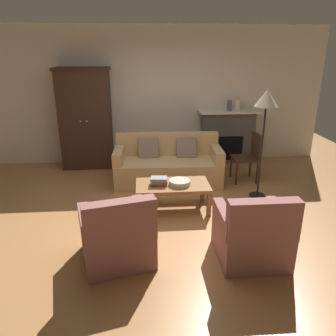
# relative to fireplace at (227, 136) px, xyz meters

# --- Properties ---
(ground_plane) EXTENTS (9.60, 9.60, 0.00)m
(ground_plane) POSITION_rel_fireplace_xyz_m (-1.55, -2.30, -0.57)
(ground_plane) COLOR #B27A47
(back_wall) EXTENTS (7.20, 0.10, 2.80)m
(back_wall) POSITION_rel_fireplace_xyz_m (-1.55, 0.25, 0.83)
(back_wall) COLOR silver
(back_wall) RESTS_ON ground
(fireplace) EXTENTS (1.26, 0.48, 1.12)m
(fireplace) POSITION_rel_fireplace_xyz_m (0.00, 0.00, 0.00)
(fireplace) COLOR #4C4947
(fireplace) RESTS_ON ground
(armoire) EXTENTS (1.06, 0.57, 2.00)m
(armoire) POSITION_rel_fireplace_xyz_m (-2.95, -0.08, 0.44)
(armoire) COLOR #382319
(armoire) RESTS_ON ground
(couch) EXTENTS (1.95, 0.92, 0.86)m
(couch) POSITION_rel_fireplace_xyz_m (-1.37, -1.09, -0.25)
(couch) COLOR tan
(couch) RESTS_ON ground
(coffee_table) EXTENTS (1.10, 0.60, 0.42)m
(coffee_table) POSITION_rel_fireplace_xyz_m (-1.39, -2.23, -0.20)
(coffee_table) COLOR olive
(coffee_table) RESTS_ON ground
(fruit_bowl) EXTENTS (0.32, 0.32, 0.07)m
(fruit_bowl) POSITION_rel_fireplace_xyz_m (-1.29, -2.27, -0.11)
(fruit_bowl) COLOR beige
(fruit_bowl) RESTS_ON coffee_table
(book_stack) EXTENTS (0.26, 0.20, 0.12)m
(book_stack) POSITION_rel_fireplace_xyz_m (-1.60, -2.24, -0.09)
(book_stack) COLOR #B73833
(book_stack) RESTS_ON coffee_table
(mantel_vase_slate) EXTENTS (0.10, 0.10, 0.21)m
(mantel_vase_slate) POSITION_rel_fireplace_xyz_m (-0.00, -0.02, 0.65)
(mantel_vase_slate) COLOR #565B66
(mantel_vase_slate) RESTS_ON fireplace
(mantel_vase_cream) EXTENTS (0.12, 0.12, 0.22)m
(mantel_vase_cream) POSITION_rel_fireplace_xyz_m (0.18, -0.02, 0.66)
(mantel_vase_cream) COLOR beige
(mantel_vase_cream) RESTS_ON fireplace
(armchair_near_left) EXTENTS (0.92, 0.93, 0.88)m
(armchair_near_left) POSITION_rel_fireplace_xyz_m (-2.15, -3.48, -0.25)
(armchair_near_left) COLOR #935B56
(armchair_near_left) RESTS_ON ground
(armchair_near_right) EXTENTS (0.78, 0.77, 0.88)m
(armchair_near_right) POSITION_rel_fireplace_xyz_m (-0.60, -3.58, -0.25)
(armchair_near_right) COLOR #935B56
(armchair_near_right) RESTS_ON ground
(side_chair_wooden) EXTENTS (0.44, 0.44, 0.90)m
(side_chair_wooden) POSITION_rel_fireplace_xyz_m (0.13, -1.15, -0.06)
(side_chair_wooden) COLOR #382319
(side_chair_wooden) RESTS_ON ground
(floor_lamp) EXTENTS (0.36, 0.36, 1.76)m
(floor_lamp) POSITION_rel_fireplace_xyz_m (0.07, -1.86, 0.96)
(floor_lamp) COLOR black
(floor_lamp) RESTS_ON ground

